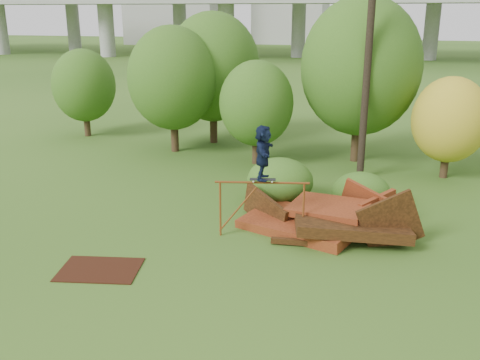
% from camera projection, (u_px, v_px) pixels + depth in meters
% --- Properties ---
extents(ground, '(240.00, 240.00, 0.00)m').
position_uv_depth(ground, '(250.00, 261.00, 14.23)').
color(ground, '#2D5116').
rests_on(ground, ground).
extents(scrap_pile, '(5.67, 3.23, 2.03)m').
position_uv_depth(scrap_pile, '(326.00, 221.00, 15.97)').
color(scrap_pile, '#521D0E').
rests_on(scrap_pile, ground).
extents(grind_rail, '(2.68, 0.62, 1.70)m').
position_uv_depth(grind_rail, '(262.00, 197.00, 15.46)').
color(grind_rail, brown).
rests_on(grind_rail, ground).
extents(skateboard, '(0.77, 0.35, 0.08)m').
position_uv_depth(skateboard, '(263.00, 179.00, 15.30)').
color(skateboard, black).
rests_on(skateboard, grind_rail).
extents(skater, '(0.64, 1.50, 1.57)m').
position_uv_depth(skater, '(263.00, 152.00, 15.06)').
color(skater, '#0F1832').
rests_on(skater, skateboard).
extents(flat_plate, '(2.25, 1.79, 0.03)m').
position_uv_depth(flat_plate, '(100.00, 269.00, 13.75)').
color(flat_plate, black).
rests_on(flat_plate, ground).
extents(tree_0, '(4.12, 4.12, 5.81)m').
position_uv_depth(tree_0, '(173.00, 78.00, 24.42)').
color(tree_0, black).
rests_on(tree_0, ground).
extents(tree_1, '(4.60, 4.60, 6.41)m').
position_uv_depth(tree_1, '(213.00, 67.00, 26.04)').
color(tree_1, black).
rests_on(tree_1, ground).
extents(tree_2, '(3.16, 3.16, 4.45)m').
position_uv_depth(tree_2, '(256.00, 104.00, 22.62)').
color(tree_2, black).
rests_on(tree_2, ground).
extents(tree_3, '(5.08, 5.08, 7.05)m').
position_uv_depth(tree_3, '(361.00, 67.00, 22.57)').
color(tree_3, black).
rests_on(tree_3, ground).
extents(tree_4, '(2.91, 2.91, 4.02)m').
position_uv_depth(tree_4, '(450.00, 120.00, 20.72)').
color(tree_4, black).
rests_on(tree_4, ground).
extents(tree_6, '(3.26, 3.26, 4.56)m').
position_uv_depth(tree_6, '(84.00, 85.00, 27.75)').
color(tree_6, black).
rests_on(tree_6, ground).
extents(shrub_left, '(2.30, 2.12, 1.59)m').
position_uv_depth(shrub_left, '(280.00, 181.00, 18.36)').
color(shrub_left, '#274B14').
rests_on(shrub_left, ground).
extents(shrub_right, '(1.91, 1.75, 1.35)m').
position_uv_depth(shrub_right, '(361.00, 193.00, 17.53)').
color(shrub_right, '#274B14').
rests_on(shrub_right, ground).
extents(utility_pole, '(1.40, 0.28, 9.25)m').
position_uv_depth(utility_pole, '(368.00, 58.00, 19.97)').
color(utility_pole, black).
rests_on(utility_pole, ground).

